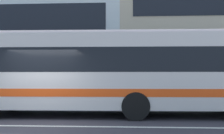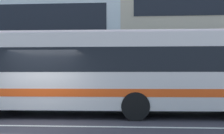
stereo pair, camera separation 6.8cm
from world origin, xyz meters
name	(u,v)px [view 2 (the right image)]	position (x,y,z in m)	size (l,w,h in m)	color
ground_plane	(30,126)	(0.00, 0.00, 0.00)	(160.00, 160.00, 0.00)	#3A363E
lane_centre_line	(30,126)	(0.00, 0.00, 0.00)	(60.00, 0.16, 0.01)	silver
hedge_row_far	(16,96)	(-3.10, 5.94, 0.44)	(21.85, 1.10, 0.88)	#245A1D
transit_bus	(117,70)	(2.62, 2.31, 1.79)	(11.37, 2.73, 3.24)	beige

